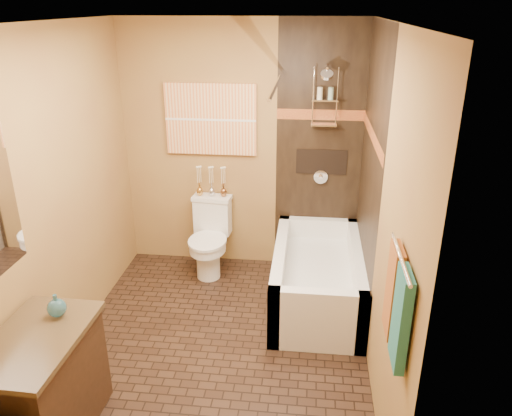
# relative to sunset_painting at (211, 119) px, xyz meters

# --- Properties ---
(floor) EXTENTS (3.00, 3.00, 0.00)m
(floor) POSITION_rel_sunset_painting_xyz_m (0.30, -1.48, -1.55)
(floor) COLOR black
(floor) RESTS_ON ground
(wall_left) EXTENTS (0.02, 3.00, 2.50)m
(wall_left) POSITION_rel_sunset_painting_xyz_m (-0.90, -1.48, -0.30)
(wall_left) COLOR olive
(wall_left) RESTS_ON floor
(wall_right) EXTENTS (0.02, 3.00, 2.50)m
(wall_right) POSITION_rel_sunset_painting_xyz_m (1.50, -1.48, -0.30)
(wall_right) COLOR olive
(wall_right) RESTS_ON floor
(wall_back) EXTENTS (2.40, 0.02, 2.50)m
(wall_back) POSITION_rel_sunset_painting_xyz_m (0.30, 0.02, -0.30)
(wall_back) COLOR olive
(wall_back) RESTS_ON floor
(wall_front) EXTENTS (2.40, 0.02, 2.50)m
(wall_front) POSITION_rel_sunset_painting_xyz_m (0.30, -2.98, -0.30)
(wall_front) COLOR olive
(wall_front) RESTS_ON floor
(ceiling) EXTENTS (3.00, 3.00, 0.00)m
(ceiling) POSITION_rel_sunset_painting_xyz_m (0.30, -1.48, 0.95)
(ceiling) COLOR silver
(ceiling) RESTS_ON wall_back
(alcove_tile_back) EXTENTS (0.85, 0.01, 2.50)m
(alcove_tile_back) POSITION_rel_sunset_painting_xyz_m (1.07, 0.01, -0.30)
(alcove_tile_back) COLOR black
(alcove_tile_back) RESTS_ON wall_back
(alcove_tile_right) EXTENTS (0.01, 1.50, 2.50)m
(alcove_tile_right) POSITION_rel_sunset_painting_xyz_m (1.49, -0.73, -0.30)
(alcove_tile_right) COLOR black
(alcove_tile_right) RESTS_ON wall_right
(mosaic_band_back) EXTENTS (0.85, 0.01, 0.10)m
(mosaic_band_back) POSITION_rel_sunset_painting_xyz_m (1.07, 0.00, 0.07)
(mosaic_band_back) COLOR maroon
(mosaic_band_back) RESTS_ON alcove_tile_back
(mosaic_band_right) EXTENTS (0.01, 1.50, 0.10)m
(mosaic_band_right) POSITION_rel_sunset_painting_xyz_m (1.48, -0.73, 0.07)
(mosaic_band_right) COLOR maroon
(mosaic_band_right) RESTS_ON alcove_tile_right
(alcove_niche) EXTENTS (0.50, 0.01, 0.25)m
(alcove_niche) POSITION_rel_sunset_painting_xyz_m (1.10, 0.01, -0.40)
(alcove_niche) COLOR black
(alcove_niche) RESTS_ON alcove_tile_back
(shower_fixtures) EXTENTS (0.24, 0.33, 1.16)m
(shower_fixtures) POSITION_rel_sunset_painting_xyz_m (1.10, -0.10, 0.12)
(shower_fixtures) COLOR silver
(shower_fixtures) RESTS_ON floor
(curtain_rod) EXTENTS (0.03, 1.55, 0.03)m
(curtain_rod) POSITION_rel_sunset_painting_xyz_m (0.70, -0.73, 0.47)
(curtain_rod) COLOR silver
(curtain_rod) RESTS_ON wall_back
(towel_bar) EXTENTS (0.02, 0.55, 0.02)m
(towel_bar) POSITION_rel_sunset_painting_xyz_m (1.45, -2.53, -0.10)
(towel_bar) COLOR silver
(towel_bar) RESTS_ON wall_right
(towel_teal) EXTENTS (0.05, 0.22, 0.52)m
(towel_teal) POSITION_rel_sunset_painting_xyz_m (1.46, -2.66, -0.37)
(towel_teal) COLOR #206B62
(towel_teal) RESTS_ON towel_bar
(towel_rust) EXTENTS (0.05, 0.22, 0.52)m
(towel_rust) POSITION_rel_sunset_painting_xyz_m (1.46, -2.40, -0.37)
(towel_rust) COLOR #96521B
(towel_rust) RESTS_ON towel_bar
(sunset_painting) EXTENTS (0.90, 0.04, 0.70)m
(sunset_painting) POSITION_rel_sunset_painting_xyz_m (0.00, 0.00, 0.00)
(sunset_painting) COLOR orange
(sunset_painting) RESTS_ON wall_back
(bathtub) EXTENTS (0.80, 1.50, 0.55)m
(bathtub) POSITION_rel_sunset_painting_xyz_m (1.10, -0.73, -1.33)
(bathtub) COLOR white
(bathtub) RESTS_ON floor
(toilet) EXTENTS (0.41, 0.60, 0.77)m
(toilet) POSITION_rel_sunset_painting_xyz_m (0.00, -0.26, -1.16)
(toilet) COLOR white
(toilet) RESTS_ON floor
(vanity) EXTENTS (0.54, 0.87, 0.76)m
(vanity) POSITION_rel_sunset_painting_xyz_m (-0.63, -2.48, -1.17)
(vanity) COLOR black
(vanity) RESTS_ON floor
(teal_bottle) EXTENTS (0.16, 0.16, 0.19)m
(teal_bottle) POSITION_rel_sunset_painting_xyz_m (-0.58, -2.25, -0.71)
(teal_bottle) COLOR #256071
(teal_bottle) RESTS_ON vanity
(bud_vases) EXTENTS (0.31, 0.07, 0.31)m
(bud_vases) POSITION_rel_sunset_painting_xyz_m (0.00, -0.09, -0.61)
(bud_vases) COLOR gold
(bud_vases) RESTS_ON toilet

